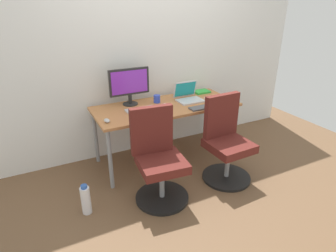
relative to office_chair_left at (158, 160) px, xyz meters
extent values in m
plane|color=brown|center=(0.41, 0.65, -0.42)|extent=(5.28, 5.28, 0.00)
cube|color=white|center=(0.41, 1.09, 0.88)|extent=(4.40, 0.04, 2.60)
cube|color=#B77542|center=(0.41, 0.65, 0.28)|extent=(1.70, 0.72, 0.03)
cylinder|color=gray|center=(-0.39, 0.35, -0.08)|extent=(0.04, 0.04, 0.68)
cylinder|color=gray|center=(1.21, 0.35, -0.08)|extent=(0.04, 0.04, 0.68)
cylinder|color=gray|center=(-0.39, 0.96, -0.08)|extent=(0.04, 0.04, 0.68)
cylinder|color=gray|center=(1.21, 0.96, -0.08)|extent=(0.04, 0.04, 0.68)
cylinder|color=black|center=(0.01, -0.06, -0.41)|extent=(0.54, 0.54, 0.03)
cylinder|color=gray|center=(0.01, -0.06, -0.22)|extent=(0.05, 0.05, 0.34)
cube|color=#591E19|center=(0.01, -0.06, -0.01)|extent=(0.48, 0.48, 0.09)
cube|color=#591E19|center=(-0.01, 0.12, 0.28)|extent=(0.42, 0.11, 0.48)
cylinder|color=black|center=(0.81, -0.06, -0.41)|extent=(0.54, 0.54, 0.03)
cylinder|color=gray|center=(0.81, -0.06, -0.22)|extent=(0.05, 0.05, 0.34)
cube|color=#591E19|center=(0.81, -0.06, -0.01)|extent=(0.46, 0.46, 0.09)
cube|color=#591E19|center=(0.82, 0.12, 0.28)|extent=(0.42, 0.09, 0.48)
cylinder|color=white|center=(-0.72, 0.07, -0.28)|extent=(0.09, 0.09, 0.28)
cylinder|color=#2D59B2|center=(-0.72, 0.07, -0.13)|extent=(0.06, 0.06, 0.03)
cylinder|color=#262626|center=(0.04, 0.87, 0.30)|extent=(0.18, 0.18, 0.01)
cylinder|color=#262626|center=(0.04, 0.87, 0.36)|extent=(0.04, 0.04, 0.11)
cube|color=#262626|center=(0.04, 0.87, 0.57)|extent=(0.48, 0.03, 0.31)
cube|color=purple|center=(0.04, 0.86, 0.57)|extent=(0.43, 0.00, 0.26)
cube|color=silver|center=(0.74, 0.64, 0.30)|extent=(0.31, 0.22, 0.02)
cube|color=silver|center=(0.74, 0.78, 0.41)|extent=(0.31, 0.06, 0.21)
cube|color=teal|center=(0.74, 0.77, 0.41)|extent=(0.28, 0.05, 0.17)
cube|color=#B7B7B7|center=(0.08, 0.64, 0.30)|extent=(0.34, 0.12, 0.02)
cube|color=#515156|center=(0.75, 0.38, 0.30)|extent=(0.34, 0.12, 0.02)
ellipsoid|color=silver|center=(0.39, 0.62, 0.31)|extent=(0.06, 0.10, 0.03)
ellipsoid|color=#B7B7B7|center=(-0.35, 0.47, 0.31)|extent=(0.06, 0.10, 0.03)
cylinder|color=blue|center=(0.35, 0.79, 0.34)|extent=(0.08, 0.08, 0.09)
cylinder|color=slate|center=(0.79, 0.92, 0.34)|extent=(0.07, 0.07, 0.10)
cube|color=green|center=(1.06, 0.89, 0.30)|extent=(0.21, 0.15, 0.03)
cube|color=white|center=(1.06, 0.52, 0.30)|extent=(0.21, 0.30, 0.01)
camera|label=1|loc=(-1.01, -2.21, 1.44)|focal=30.71mm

